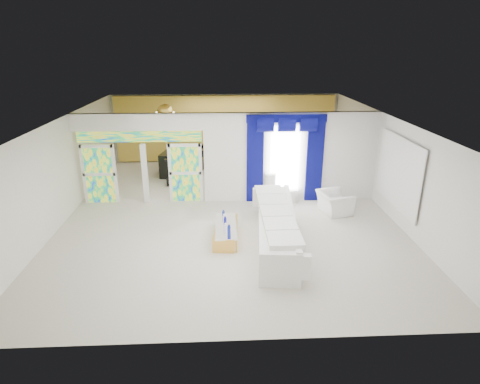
{
  "coord_description": "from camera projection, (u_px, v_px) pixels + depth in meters",
  "views": [
    {
      "loc": [
        -0.22,
        -11.87,
        5.07
      ],
      "look_at": [
        0.3,
        -1.2,
        1.1
      ],
      "focal_mm": 29.94,
      "sensor_mm": 36.0,
      "label": 1
    }
  ],
  "objects": [
    {
      "name": "blue_drape_left",
      "position": [
        255.0,
        162.0,
        13.26
      ],
      "size": [
        0.55,
        0.1,
        2.8
      ],
      "primitive_type": "cube",
      "color": "#060344",
      "rests_on": "ground"
    },
    {
      "name": "piano_bench",
      "position": [
        180.0,
        182.0,
        15.17
      ],
      "size": [
        0.99,
        0.54,
        0.31
      ],
      "primitive_type": "cube",
      "rotation": [
        0.0,
        0.0,
        -0.19
      ],
      "color": "black",
      "rests_on": "ground"
    },
    {
      "name": "white_sofa",
      "position": [
        276.0,
        228.0,
        10.73
      ],
      "size": [
        1.33,
        4.44,
        0.83
      ],
      "primitive_type": "cube",
      "rotation": [
        0.0,
        0.0,
        -0.09
      ],
      "color": "white",
      "rests_on": "ground"
    },
    {
      "name": "armchair",
      "position": [
        334.0,
        203.0,
        12.69
      ],
      "size": [
        1.11,
        1.21,
        0.67
      ],
      "primitive_type": "imported",
      "rotation": [
        0.0,
        0.0,
        1.8
      ],
      "color": "white",
      "rests_on": "ground"
    },
    {
      "name": "grand_piano",
      "position": [
        183.0,
        162.0,
        16.56
      ],
      "size": [
        1.78,
        2.14,
        0.96
      ],
      "primitive_type": "cube",
      "rotation": [
        0.0,
        0.0,
        -0.19
      ],
      "color": "black",
      "rests_on": "ground"
    },
    {
      "name": "dividing_header",
      "position": [
        138.0,
        122.0,
        12.75
      ],
      "size": [
        4.3,
        0.18,
        0.55
      ],
      "primitive_type": "cube",
      "color": "white",
      "rests_on": "dividing_wall"
    },
    {
      "name": "gold_curtains",
      "position": [
        226.0,
        129.0,
        17.89
      ],
      "size": [
        9.7,
        0.12,
        2.9
      ],
      "primitive_type": "cube",
      "color": "gold",
      "rests_on": "ground"
    },
    {
      "name": "wall_mirror",
      "position": [
        399.0,
        172.0,
        11.64
      ],
      "size": [
        0.04,
        2.7,
        1.9
      ],
      "primitive_type": "cube",
      "color": "white",
      "rests_on": "ground"
    },
    {
      "name": "window_pane",
      "position": [
        285.0,
        159.0,
        13.31
      ],
      "size": [
        1.0,
        0.02,
        2.3
      ],
      "primitive_type": "cube",
      "color": "white",
      "rests_on": "dividing_wall"
    },
    {
      "name": "decanters",
      "position": [
        226.0,
        223.0,
        10.95
      ],
      "size": [
        0.22,
        1.14,
        0.24
      ],
      "color": "white",
      "rests_on": "coffee_table"
    },
    {
      "name": "floor",
      "position": [
        229.0,
        211.0,
        12.89
      ],
      "size": [
        12.0,
        12.0,
        0.0
      ],
      "primitive_type": "plane",
      "color": "#B7AF9E",
      "rests_on": "ground"
    },
    {
      "name": "stained_panel_left",
      "position": [
        99.0,
        174.0,
        13.28
      ],
      "size": [
        0.95,
        0.04,
        2.0
      ],
      "primitive_type": "cube",
      "color": "#994C3F",
      "rests_on": "ground"
    },
    {
      "name": "stained_panel_right",
      "position": [
        186.0,
        173.0,
        13.41
      ],
      "size": [
        0.95,
        0.04,
        2.0
      ],
      "primitive_type": "cube",
      "color": "#994C3F",
      "rests_on": "ground"
    },
    {
      "name": "tv_console",
      "position": [
        101.0,
        180.0,
        14.58
      ],
      "size": [
        0.55,
        0.51,
        0.77
      ],
      "primitive_type": "cube",
      "rotation": [
        0.0,
        0.0,
        -0.05
      ],
      "color": "tan",
      "rests_on": "ground"
    },
    {
      "name": "coffee_table",
      "position": [
        226.0,
        232.0,
        11.03
      ],
      "size": [
        0.72,
        1.76,
        0.38
      ],
      "primitive_type": "cube",
      "rotation": [
        0.0,
        0.0,
        -0.09
      ],
      "color": "gold",
      "rests_on": "ground"
    },
    {
      "name": "blue_drape_right",
      "position": [
        315.0,
        161.0,
        13.35
      ],
      "size": [
        0.55,
        0.1,
        2.8
      ],
      "primitive_type": "cube",
      "color": "#060344",
      "rests_on": "ground"
    },
    {
      "name": "stained_transom",
      "position": [
        139.0,
        137.0,
        12.91
      ],
      "size": [
        4.0,
        0.05,
        0.35
      ],
      "primitive_type": "cube",
      "color": "#994C3F",
      "rests_on": "dividing_header"
    },
    {
      "name": "dividing_wall",
      "position": [
        292.0,
        157.0,
        13.4
      ],
      "size": [
        5.7,
        0.18,
        3.0
      ],
      "primitive_type": "cube",
      "color": "white",
      "rests_on": "ground"
    },
    {
      "name": "chandelier",
      "position": [
        165.0,
        112.0,
        15.04
      ],
      "size": [
        0.6,
        0.6,
        0.6
      ],
      "primitive_type": "sphere",
      "color": "gold",
      "rests_on": "ceiling"
    },
    {
      "name": "table_lamp",
      "position": [
        270.0,
        182.0,
        13.43
      ],
      "size": [
        0.36,
        0.36,
        0.58
      ],
      "primitive_type": "cylinder",
      "color": "white",
      "rests_on": "console_table"
    },
    {
      "name": "blue_pelmet",
      "position": [
        287.0,
        118.0,
        12.81
      ],
      "size": [
        2.6,
        0.12,
        0.25
      ],
      "primitive_type": "cube",
      "color": "#060344",
      "rests_on": "dividing_wall"
    },
    {
      "name": "console_table",
      "position": [
        279.0,
        196.0,
        13.61
      ],
      "size": [
        1.28,
        0.54,
        0.41
      ],
      "primitive_type": "cube",
      "rotation": [
        0.0,
        0.0,
        0.12
      ],
      "color": "white",
      "rests_on": "ground"
    }
  ]
}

